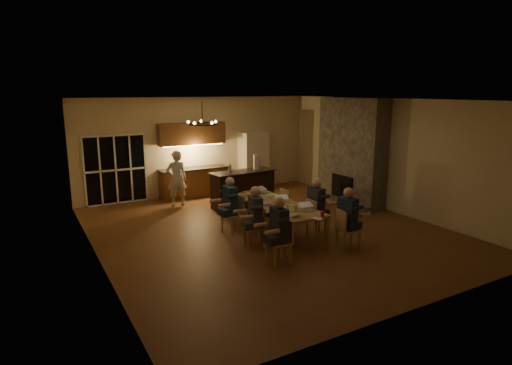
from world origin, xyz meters
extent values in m
plane|color=brown|center=(0.00, 0.00, 0.00)|extent=(9.00, 9.00, 0.00)
cube|color=beige|center=(0.00, 4.52, 1.60)|extent=(8.00, 0.04, 3.20)
cube|color=beige|center=(-4.02, 0.00, 1.60)|extent=(0.04, 9.00, 3.20)
cube|color=beige|center=(4.02, 0.00, 1.60)|extent=(0.04, 9.00, 3.20)
cube|color=white|center=(0.00, 0.00, 3.22)|extent=(8.00, 9.00, 0.04)
cube|color=black|center=(-2.70, 4.47, 1.05)|extent=(1.86, 0.08, 2.10)
cube|color=#726A59|center=(3.70, 1.20, 1.60)|extent=(0.58, 2.50, 3.20)
cube|color=beige|center=(1.90, 4.15, 1.00)|extent=(0.90, 0.68, 2.00)
cube|color=#B78749|center=(0.04, -0.29, 0.38)|extent=(1.10, 2.82, 0.75)
cube|color=black|center=(0.50, 2.29, 0.54)|extent=(2.03, 0.85, 1.08)
imported|color=beige|center=(-1.18, 3.33, 0.84)|extent=(0.63, 0.43, 1.68)
torus|color=black|center=(-1.91, -0.58, 2.75)|extent=(0.61, 0.61, 0.03)
cylinder|color=silver|center=(0.03, -0.79, 0.80)|extent=(0.08, 0.08, 0.10)
cylinder|color=silver|center=(0.17, 0.27, 0.80)|extent=(0.08, 0.08, 0.10)
cylinder|color=silver|center=(-0.26, 0.45, 0.80)|extent=(0.07, 0.07, 0.10)
cylinder|color=red|center=(0.37, -1.67, 0.81)|extent=(0.08, 0.08, 0.12)
cylinder|color=red|center=(-0.42, 0.13, 0.81)|extent=(0.09, 0.09, 0.12)
cylinder|color=#B2B2B7|center=(0.11, -1.04, 0.81)|extent=(0.07, 0.07, 0.12)
cylinder|color=#3F0F0C|center=(-0.11, 1.09, 0.81)|extent=(0.06, 0.06, 0.12)
cylinder|color=#B2B2B7|center=(0.42, 0.06, 0.81)|extent=(0.07, 0.07, 0.12)
cylinder|color=silver|center=(0.34, -0.82, 0.76)|extent=(0.22, 0.22, 0.02)
cylinder|color=silver|center=(-0.30, -1.21, 0.76)|extent=(0.28, 0.28, 0.02)
cylinder|color=silver|center=(0.44, 0.49, 0.76)|extent=(0.24, 0.24, 0.02)
cube|color=white|center=(0.17, -1.76, 0.76)|extent=(0.22, 0.25, 0.01)
cylinder|color=#99999E|center=(0.05, 2.22, 1.20)|extent=(0.08, 0.08, 0.24)
cube|color=silver|center=(0.99, 2.35, 1.30)|extent=(0.17, 0.17, 0.44)
camera|label=1|loc=(-5.23, -8.70, 3.44)|focal=30.00mm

